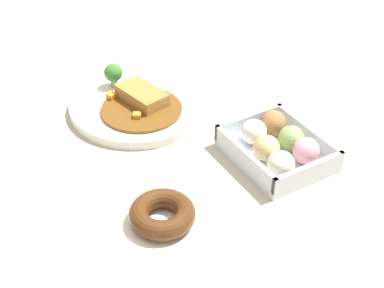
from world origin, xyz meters
name	(u,v)px	position (x,y,z in m)	size (l,w,h in m)	color
ground_plane	(221,120)	(0.00, 0.00, 0.00)	(1.60, 1.60, 0.00)	#B2A893
curry_plate	(140,103)	(-0.11, -0.12, 0.01)	(0.27, 0.27, 0.07)	white
donut_box	(277,147)	(0.15, 0.02, 0.03)	(0.17, 0.14, 0.06)	silver
chocolate_ring_donut	(162,215)	(0.19, -0.23, 0.02)	(0.14, 0.14, 0.03)	white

